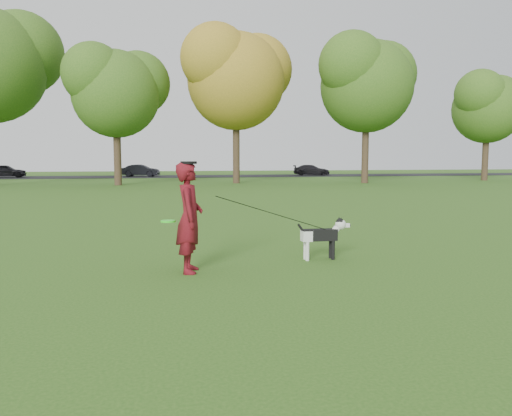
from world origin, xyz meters
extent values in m
plane|color=#285116|center=(0.00, 0.00, 0.00)|extent=(120.00, 120.00, 0.00)
cube|color=black|center=(0.00, 40.00, 0.01)|extent=(120.00, 7.00, 0.02)
imported|color=#580C14|center=(-1.02, -0.49, 0.87)|extent=(0.50, 0.68, 1.74)
cube|color=black|center=(1.30, 0.05, 0.44)|extent=(0.62, 0.19, 0.20)
cube|color=silver|center=(1.06, 0.05, 0.43)|extent=(0.17, 0.20, 0.18)
cylinder|color=silver|center=(1.06, -0.02, 0.17)|extent=(0.06, 0.06, 0.34)
cylinder|color=silver|center=(1.06, 0.12, 0.17)|extent=(0.06, 0.06, 0.34)
cylinder|color=black|center=(1.53, -0.02, 0.17)|extent=(0.06, 0.06, 0.34)
cylinder|color=black|center=(1.53, 0.12, 0.17)|extent=(0.06, 0.06, 0.34)
cylinder|color=silver|center=(1.58, 0.05, 0.49)|extent=(0.21, 0.12, 0.22)
sphere|color=silver|center=(1.69, 0.05, 0.62)|extent=(0.19, 0.19, 0.19)
sphere|color=black|center=(1.68, 0.05, 0.66)|extent=(0.15, 0.15, 0.15)
cube|color=silver|center=(1.79, 0.05, 0.60)|extent=(0.12, 0.07, 0.07)
sphere|color=black|center=(1.86, 0.05, 0.60)|extent=(0.04, 0.04, 0.04)
cone|color=black|center=(1.68, 0.00, 0.71)|extent=(0.07, 0.07, 0.08)
cone|color=black|center=(1.68, 0.10, 0.71)|extent=(0.07, 0.07, 0.08)
cylinder|color=black|center=(1.00, 0.05, 0.51)|extent=(0.22, 0.04, 0.28)
cylinder|color=black|center=(1.52, 0.05, 0.50)|extent=(0.14, 0.14, 0.02)
imported|color=black|center=(-14.85, 40.00, 0.61)|extent=(3.57, 1.63, 1.19)
imported|color=black|center=(-2.99, 40.00, 0.59)|extent=(3.62, 1.98, 1.13)
imported|color=black|center=(13.80, 40.00, 0.55)|extent=(3.90, 2.27, 1.06)
cylinder|color=#2EFF20|center=(-1.35, -0.57, 0.83)|extent=(0.23, 0.23, 0.02)
cylinder|color=black|center=(-1.02, -0.49, 1.73)|extent=(0.25, 0.25, 0.04)
cylinder|color=#38281C|center=(-4.00, 25.50, 2.10)|extent=(0.48, 0.48, 4.20)
sphere|color=#426B1E|center=(-4.00, 25.50, 6.44)|extent=(5.60, 5.60, 5.60)
cylinder|color=#38281C|center=(4.00, 26.50, 2.52)|extent=(0.48, 0.48, 5.04)
sphere|color=#A58426|center=(4.00, 26.50, 7.73)|extent=(6.72, 6.72, 6.72)
cylinder|color=#38281C|center=(13.00, 25.00, 2.42)|extent=(0.48, 0.48, 4.83)
sphere|color=#426B1E|center=(13.00, 25.00, 7.41)|extent=(6.44, 6.44, 6.44)
cylinder|color=#38281C|center=(24.00, 27.00, 1.99)|extent=(0.48, 0.48, 3.99)
sphere|color=#426B1E|center=(24.00, 27.00, 6.12)|extent=(5.32, 5.32, 5.32)
camera|label=1|loc=(-1.50, -8.29, 1.80)|focal=35.00mm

